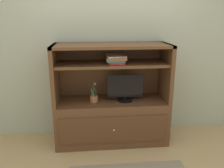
% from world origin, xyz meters
% --- Properties ---
extents(ground_plane, '(8.00, 8.00, 0.00)m').
position_xyz_m(ground_plane, '(0.00, 0.00, 0.00)').
color(ground_plane, tan).
extents(painted_rear_wall, '(6.00, 0.10, 2.80)m').
position_xyz_m(painted_rear_wall, '(0.00, 0.75, 1.40)').
color(painted_rear_wall, '#ADB29E').
rests_on(painted_rear_wall, ground_plane).
extents(media_console, '(1.55, 0.59, 1.39)m').
position_xyz_m(media_console, '(0.00, 0.41, 0.46)').
color(media_console, brown).
rests_on(media_console, ground_plane).
extents(tv_monitor, '(0.48, 0.21, 0.37)m').
position_xyz_m(tv_monitor, '(0.18, 0.36, 0.80)').
color(tv_monitor, black).
rests_on(tv_monitor, media_console).
extents(potted_plant, '(0.11, 0.14, 0.29)m').
position_xyz_m(potted_plant, '(-0.25, 0.36, 0.66)').
color(potted_plant, '#B26642').
rests_on(potted_plant, media_console).
extents(magazine_stack, '(0.28, 0.34, 0.10)m').
position_xyz_m(magazine_stack, '(0.06, 0.40, 1.20)').
color(magazine_stack, red).
rests_on(magazine_stack, media_console).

